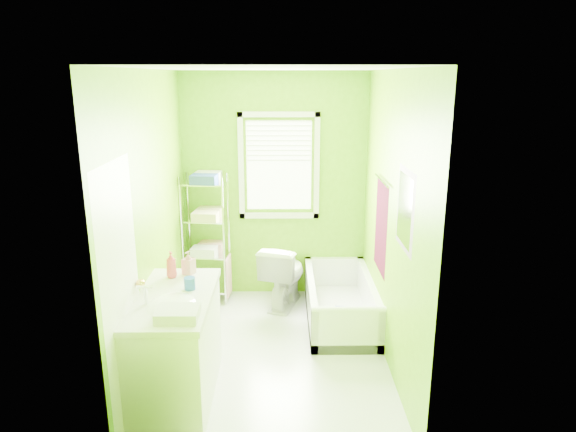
{
  "coord_description": "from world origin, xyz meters",
  "views": [
    {
      "loc": [
        0.11,
        -4.34,
        2.54
      ],
      "look_at": [
        0.14,
        0.25,
        1.28
      ],
      "focal_mm": 32.0,
      "sensor_mm": 36.0,
      "label": 1
    }
  ],
  "objects_px": {
    "bathtub": "(340,307)",
    "vanity": "(176,344)",
    "wire_shelf_unit": "(208,225)",
    "toilet": "(284,274)"
  },
  "relations": [
    {
      "from": "bathtub",
      "to": "vanity",
      "type": "distance_m",
      "value": 2.01
    },
    {
      "from": "vanity",
      "to": "wire_shelf_unit",
      "type": "xyz_separation_m",
      "value": [
        0.01,
        1.89,
        0.44
      ]
    },
    {
      "from": "wire_shelf_unit",
      "to": "vanity",
      "type": "bearing_deg",
      "value": -90.19
    },
    {
      "from": "bathtub",
      "to": "vanity",
      "type": "height_order",
      "value": "vanity"
    },
    {
      "from": "toilet",
      "to": "wire_shelf_unit",
      "type": "bearing_deg",
      "value": 7.51
    },
    {
      "from": "bathtub",
      "to": "wire_shelf_unit",
      "type": "distance_m",
      "value": 1.74
    },
    {
      "from": "vanity",
      "to": "wire_shelf_unit",
      "type": "bearing_deg",
      "value": 89.81
    },
    {
      "from": "bathtub",
      "to": "vanity",
      "type": "bearing_deg",
      "value": -137.72
    },
    {
      "from": "bathtub",
      "to": "vanity",
      "type": "xyz_separation_m",
      "value": [
        -1.46,
        -1.33,
        0.32
      ]
    },
    {
      "from": "toilet",
      "to": "vanity",
      "type": "xyz_separation_m",
      "value": [
        -0.86,
        -1.74,
        0.1
      ]
    }
  ]
}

